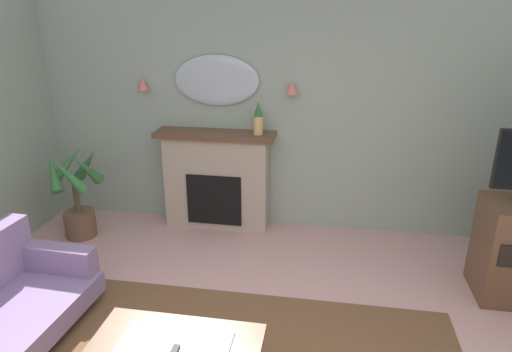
{
  "coord_description": "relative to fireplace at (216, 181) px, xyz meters",
  "views": [
    {
      "loc": [
        0.51,
        -2.02,
        2.43
      ],
      "look_at": [
        -0.12,
        1.72,
        1.04
      ],
      "focal_mm": 31.51,
      "sensor_mm": 36.0,
      "label": 1
    }
  ],
  "objects": [
    {
      "name": "wall_sconce_right",
      "position": [
        0.85,
        0.09,
        1.09
      ],
      "size": [
        0.14,
        0.14,
        0.14
      ],
      "primitive_type": "cone",
      "color": "#D17066"
    },
    {
      "name": "mantel_vase_right",
      "position": [
        0.5,
        -0.03,
        0.77
      ],
      "size": [
        0.11,
        0.11,
        0.36
      ],
      "color": "tan",
      "rests_on": "fireplace"
    },
    {
      "name": "wall_sconce_left",
      "position": [
        -0.85,
        0.09,
        1.09
      ],
      "size": [
        0.14,
        0.14,
        0.14
      ],
      "primitive_type": "cone",
      "color": "#D17066"
    },
    {
      "name": "fireplace",
      "position": [
        0.0,
        0.0,
        0.0
      ],
      "size": [
        1.36,
        0.36,
        1.16
      ],
      "color": "tan",
      "rests_on": "ground"
    },
    {
      "name": "wall_back",
      "position": [
        0.76,
        0.22,
        0.81
      ],
      "size": [
        6.68,
        0.1,
        2.77
      ],
      "primitive_type": "cube",
      "color": "#93A393",
      "rests_on": "ground"
    },
    {
      "name": "coffee_table",
      "position": [
        0.38,
        -2.58,
        -0.19
      ],
      "size": [
        1.1,
        0.6,
        0.45
      ],
      "color": "brown",
      "rests_on": "ground"
    },
    {
      "name": "potted_plant_tall_palm",
      "position": [
        -1.48,
        -0.53,
        -0.07
      ],
      "size": [
        0.63,
        0.66,
        1.05
      ],
      "color": "brown",
      "rests_on": "ground"
    },
    {
      "name": "wall_mirror",
      "position": [
        -0.0,
        0.14,
        1.14
      ],
      "size": [
        0.96,
        0.06,
        0.56
      ],
      "primitive_type": "ellipsoid",
      "color": "#B2BCC6"
    }
  ]
}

